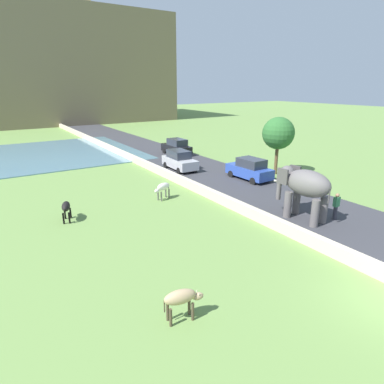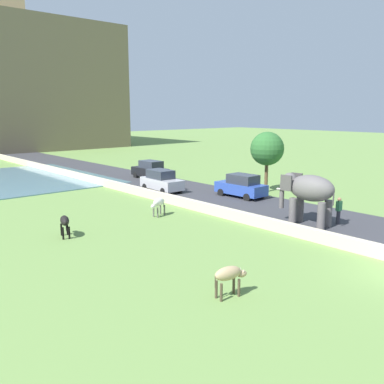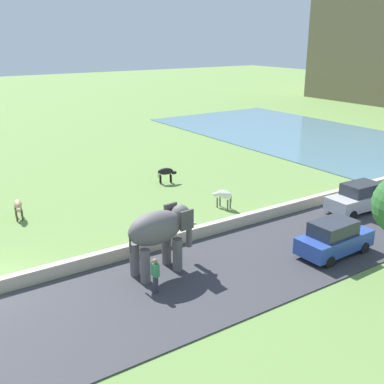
{
  "view_description": "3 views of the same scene",
  "coord_description": "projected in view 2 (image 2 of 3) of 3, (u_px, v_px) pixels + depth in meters",
  "views": [
    {
      "loc": [
        -11.46,
        -4.47,
        7.47
      ],
      "look_at": [
        -2.1,
        10.11,
        1.79
      ],
      "focal_mm": 30.84,
      "sensor_mm": 36.0,
      "label": 1
    },
    {
      "loc": [
        -17.06,
        -6.28,
        6.54
      ],
      "look_at": [
        -0.66,
        12.39,
        1.72
      ],
      "focal_mm": 39.32,
      "sensor_mm": 36.0,
      "label": 2
    },
    {
      "loc": [
        20.05,
        -2.39,
        10.27
      ],
      "look_at": [
        -0.41,
        11.28,
        1.98
      ],
      "focal_mm": 43.87,
      "sensor_mm": 36.0,
      "label": 3
    }
  ],
  "objects": [
    {
      "name": "car_silver",
      "position": [
        162.0,
        181.0,
        34.34
      ],
      "size": [
        1.91,
        4.06,
        1.8
      ],
      "color": "#B7B7BC",
      "rests_on": "ground"
    },
    {
      "name": "road_surface",
      "position": [
        183.0,
        190.0,
        34.91
      ],
      "size": [
        7.0,
        120.0,
        0.06
      ],
      "primitive_type": "cube",
      "color": "#38383D",
      "rests_on": "ground"
    },
    {
      "name": "cow_white",
      "position": [
        158.0,
        203.0,
        26.35
      ],
      "size": [
        1.42,
        0.78,
        1.15
      ],
      "color": "silver",
      "rests_on": "ground"
    },
    {
      "name": "car_blue",
      "position": [
        241.0,
        186.0,
        32.03
      ],
      "size": [
        1.88,
        4.05,
        1.8
      ],
      "color": "#2D4CA8",
      "rests_on": "ground"
    },
    {
      "name": "tree_near",
      "position": [
        267.0,
        149.0,
        33.78
      ],
      "size": [
        2.71,
        2.71,
        4.9
      ],
      "color": "brown",
      "rests_on": "ground"
    },
    {
      "name": "cow_black",
      "position": [
        65.0,
        221.0,
        21.99
      ],
      "size": [
        0.76,
        1.42,
        1.15
      ],
      "color": "black",
      "rests_on": "ground"
    },
    {
      "name": "person_beside_elephant",
      "position": [
        339.0,
        210.0,
        24.32
      ],
      "size": [
        0.36,
        0.22,
        1.63
      ],
      "color": "#33333D",
      "rests_on": "ground"
    },
    {
      "name": "elephant",
      "position": [
        308.0,
        191.0,
        23.93
      ],
      "size": [
        1.66,
        3.53,
        2.99
      ],
      "color": "#605B5B",
      "rests_on": "ground"
    },
    {
      "name": "barrier_wall",
      "position": [
        161.0,
        197.0,
        30.92
      ],
      "size": [
        0.4,
        110.0,
        0.63
      ],
      "primitive_type": "cube",
      "color": "beige",
      "rests_on": "ground"
    },
    {
      "name": "cow_tan",
      "position": [
        229.0,
        275.0,
        14.85
      ],
      "size": [
        1.42,
        0.62,
        1.15
      ],
      "color": "tan",
      "rests_on": "ground"
    },
    {
      "name": "car_black",
      "position": [
        150.0,
        170.0,
        40.77
      ],
      "size": [
        1.83,
        4.02,
        1.8
      ],
      "color": "black",
      "rests_on": "ground"
    }
  ]
}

